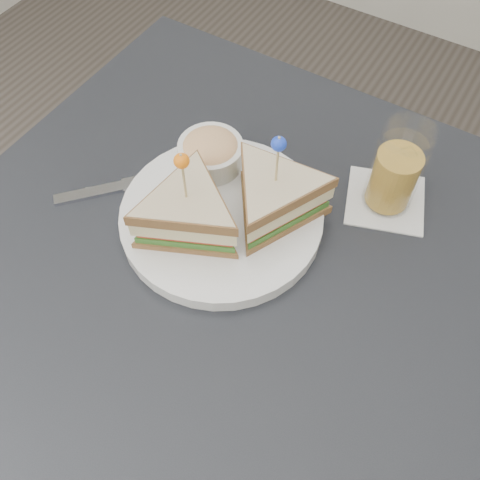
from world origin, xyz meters
The scene contains 6 objects.
ground_plane centered at (0.00, 0.00, 0.00)m, with size 3.50×3.50×0.00m, color #3F3833.
table centered at (0.00, 0.00, 0.67)m, with size 0.80×0.80×0.75m.
plate_meal centered at (-0.04, 0.06, 0.79)m, with size 0.32×0.30×0.16m.
cutlery_fork centered at (-0.17, 0.06, 0.75)m, with size 0.15×0.13×0.01m.
cutlery_knife centered at (-0.19, 0.04, 0.75)m, with size 0.18×0.19×0.01m.
drink_set centered at (0.13, 0.20, 0.81)m, with size 0.14×0.14×0.14m.
Camera 1 is at (0.20, -0.31, 1.35)m, focal length 40.00 mm.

